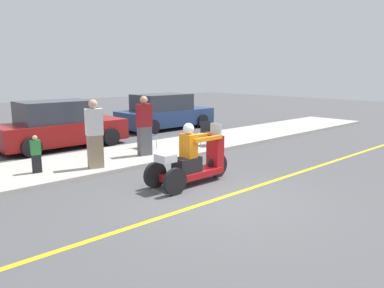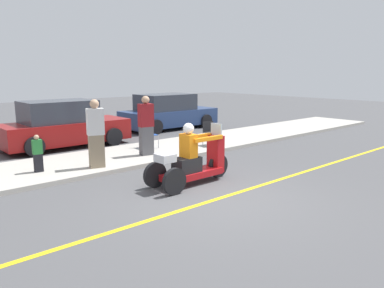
{
  "view_description": "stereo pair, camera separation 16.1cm",
  "coord_description": "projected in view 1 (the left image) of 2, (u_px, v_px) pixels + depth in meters",
  "views": [
    {
      "loc": [
        -5.51,
        -5.21,
        2.65
      ],
      "look_at": [
        0.32,
        1.18,
        0.98
      ],
      "focal_mm": 35.0,
      "sensor_mm": 36.0,
      "label": 1
    },
    {
      "loc": [
        -5.39,
        -5.31,
        2.65
      ],
      "look_at": [
        0.32,
        1.18,
        0.98
      ],
      "focal_mm": 35.0,
      "sensor_mm": 36.0,
      "label": 2
    }
  ],
  "objects": [
    {
      "name": "parked_car_lot_left",
      "position": [
        165.0,
        113.0,
        17.58
      ],
      "size": [
        4.56,
        2.1,
        1.64
      ],
      "color": "navy",
      "rests_on": "ground"
    },
    {
      "name": "folding_chair_curbside",
      "position": [
        208.0,
        131.0,
        13.06
      ],
      "size": [
        0.52,
        0.52,
        0.82
      ],
      "color": "#A5A8AD",
      "rests_on": "sidewalk_strip"
    },
    {
      "name": "lane_stripe",
      "position": [
        229.0,
        195.0,
        8.13
      ],
      "size": [
        24.0,
        0.12,
        0.01
      ],
      "color": "gold",
      "rests_on": "ground"
    },
    {
      "name": "spectator_far_back",
      "position": [
        36.0,
        155.0,
        9.46
      ],
      "size": [
        0.23,
        0.15,
        0.96
      ],
      "color": "black",
      "rests_on": "sidewalk_strip"
    },
    {
      "name": "spectator_by_tree",
      "position": [
        144.0,
        127.0,
        11.4
      ],
      "size": [
        0.47,
        0.32,
        1.82
      ],
      "color": "#515156",
      "rests_on": "sidewalk_strip"
    },
    {
      "name": "motorcycle_trike",
      "position": [
        192.0,
        162.0,
        8.9
      ],
      "size": [
        2.31,
        0.82,
        1.49
      ],
      "color": "black",
      "rests_on": "ground"
    },
    {
      "name": "sidewalk_strip",
      "position": [
        108.0,
        159.0,
        11.25
      ],
      "size": [
        28.0,
        2.8,
        0.12
      ],
      "color": "#B2ADA3",
      "rests_on": "ground"
    },
    {
      "name": "folding_chair_set_back",
      "position": [
        146.0,
        133.0,
        12.59
      ],
      "size": [
        0.49,
        0.49,
        0.82
      ],
      "color": "#A5A8AD",
      "rests_on": "sidewalk_strip"
    },
    {
      "name": "ground_plane",
      "position": [
        218.0,
        199.0,
        7.92
      ],
      "size": [
        60.0,
        60.0,
        0.0
      ],
      "primitive_type": "plane",
      "color": "#4C4C4F"
    },
    {
      "name": "spectator_mid_group",
      "position": [
        95.0,
        135.0,
        9.88
      ],
      "size": [
        0.49,
        0.37,
        1.82
      ],
      "color": "gray",
      "rests_on": "sidewalk_strip"
    },
    {
      "name": "parked_car_lot_far",
      "position": [
        60.0,
        126.0,
        13.18
      ],
      "size": [
        4.36,
        1.97,
        1.67
      ],
      "color": "maroon",
      "rests_on": "ground"
    }
  ]
}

